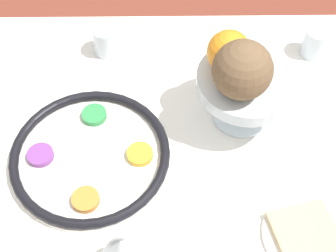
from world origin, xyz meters
The scene contains 9 objects.
dining_table centered at (0.00, 0.00, 0.36)m, with size 1.19×0.93×0.72m.
seder_plate centered at (-0.18, 0.02, 0.74)m, with size 0.33×0.33×0.03m.
wine_glass centered at (-0.09, -0.21, 0.82)m, with size 0.07×0.07×0.13m.
fruit_stand centered at (0.15, 0.13, 0.83)m, with size 0.21×0.21×0.13m.
orange_fruit centered at (0.11, 0.16, 0.90)m, with size 0.09×0.09×0.09m.
coconut centered at (0.13, 0.10, 0.91)m, with size 0.12×0.12×0.12m.
bread_plate centered at (0.24, -0.16, 0.73)m, with size 0.16×0.16×0.02m.
cup_near centered at (-0.16, 0.34, 0.76)m, with size 0.06×0.06×0.07m.
cup_mid centered at (0.35, 0.33, 0.76)m, with size 0.06×0.06×0.07m.
Camera 1 is at (-0.02, -0.50, 1.56)m, focal length 50.00 mm.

